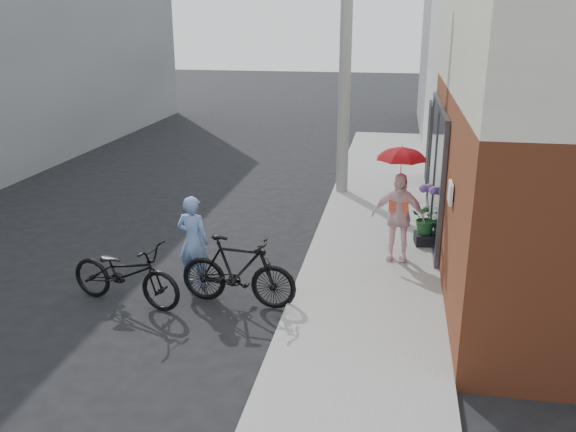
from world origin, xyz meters
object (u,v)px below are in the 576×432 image
(utility_pole, at_px, (346,48))
(kimono_woman, at_px, (398,217))
(officer, at_px, (193,241))
(bike_right, at_px, (238,271))
(bike_left, at_px, (125,273))
(planter, at_px, (425,239))

(utility_pole, distance_m, kimono_woman, 5.14)
(officer, bearing_deg, bike_right, 158.67)
(bike_left, relative_size, bike_right, 1.04)
(bike_left, height_order, bike_right, bike_right)
(officer, relative_size, kimono_woman, 0.97)
(planter, bearing_deg, officer, -148.84)
(kimono_woman, distance_m, planter, 1.21)
(bike_left, bearing_deg, planter, -43.99)
(utility_pole, xyz_separation_m, planter, (1.90, -3.38, -3.28))
(kimono_woman, bearing_deg, officer, -149.58)
(bike_right, distance_m, kimono_woman, 3.10)
(utility_pole, distance_m, officer, 6.56)
(bike_right, relative_size, planter, 4.64)
(officer, distance_m, bike_left, 1.19)
(officer, height_order, planter, officer)
(bike_right, bearing_deg, utility_pole, -3.88)
(bike_left, distance_m, kimono_woman, 4.65)
(utility_pole, height_order, bike_right, utility_pole)
(bike_left, height_order, kimono_woman, kimono_woman)
(utility_pole, height_order, kimono_woman, utility_pole)
(utility_pole, relative_size, officer, 4.59)
(bike_left, relative_size, planter, 4.85)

